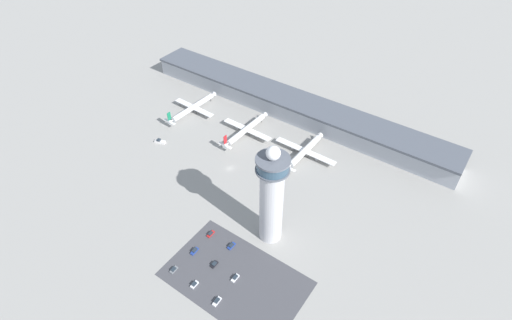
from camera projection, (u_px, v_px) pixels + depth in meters
ground_plane at (230, 169)px, 239.47m from camera, size 1000.00×1000.00×0.00m
terminal_building at (291, 106)px, 277.78m from camera, size 230.42×25.00×13.74m
control_tower at (272, 196)px, 183.41m from camera, size 15.41×15.41×57.56m
parking_lot_surface at (235, 279)px, 183.24m from camera, size 64.00×40.00×0.01m
airplane_gate_alpha at (193, 108)px, 281.07m from camera, size 34.25×46.12×11.81m
airplane_gate_bravo at (246, 129)px, 261.75m from camera, size 36.69×44.16×11.93m
airplane_gate_charlie at (305, 151)px, 245.81m from camera, size 41.51×40.26×11.93m
service_truck_catering at (265, 171)px, 236.30m from camera, size 6.19×3.08×2.51m
service_truck_fuel at (160, 141)px, 257.69m from camera, size 7.36×4.57×2.50m
car_yellow_taxi at (214, 264)px, 188.30m from camera, size 1.79×4.13×1.56m
car_blue_compact at (195, 251)px, 193.99m from camera, size 1.96×4.72×1.58m
car_maroon_suv at (211, 234)px, 201.90m from camera, size 1.78×4.71×1.38m
car_black_suv at (231, 246)px, 196.29m from camera, size 1.95×4.69×1.52m
car_grey_coupe at (235, 278)px, 182.84m from camera, size 1.80×4.59×1.48m
car_white_wagon at (174, 270)px, 186.18m from camera, size 2.04×4.27×1.37m
car_green_van at (194, 284)px, 180.27m from camera, size 1.85×4.04×1.58m
car_navy_sedan at (217, 301)px, 174.10m from camera, size 2.01×4.85×1.56m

